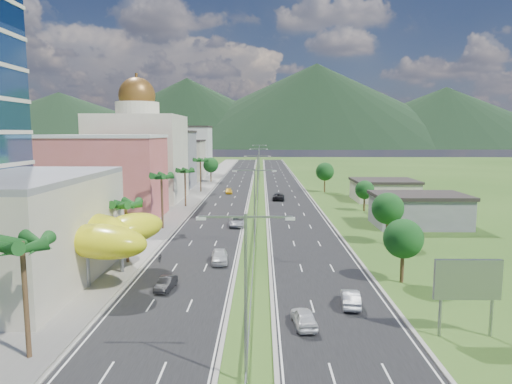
{
  "coord_description": "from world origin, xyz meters",
  "views": [
    {
      "loc": [
        0.98,
        -52.38,
        15.89
      ],
      "look_at": [
        0.13,
        16.17,
        7.0
      ],
      "focal_mm": 32.0,
      "sensor_mm": 36.0,
      "label": 1
    }
  ],
  "objects": [
    {
      "name": "streetlight_median_b",
      "position": [
        0.0,
        10.0,
        6.75
      ],
      "size": [
        6.04,
        0.25,
        11.0
      ],
      "color": "gray",
      "rests_on": "ground"
    },
    {
      "name": "leafy_tree_lfar",
      "position": [
        -15.5,
        95.0,
        5.58
      ],
      "size": [
        4.9,
        4.9,
        8.05
      ],
      "color": "#47301C",
      "rests_on": "ground"
    },
    {
      "name": "sidewalk_left",
      "position": [
        -17.0,
        90.0,
        0.06
      ],
      "size": [
        7.0,
        260.0,
        0.12
      ],
      "primitive_type": "cube",
      "color": "gray",
      "rests_on": "ground"
    },
    {
      "name": "motorcycle",
      "position": [
        -11.75,
        3.05,
        0.63
      ],
      "size": [
        0.69,
        1.88,
        1.18
      ],
      "primitive_type": "imported",
      "rotation": [
        0.0,
        0.0,
        0.07
      ],
      "color": "black",
      "rests_on": "road_left"
    },
    {
      "name": "shed_near",
      "position": [
        28.0,
        25.0,
        2.5
      ],
      "size": [
        15.0,
        10.0,
        5.0
      ],
      "primitive_type": "cube",
      "color": "slate",
      "rests_on": "ground"
    },
    {
      "name": "leafy_tree_rd",
      "position": [
        18.0,
        70.0,
        5.58
      ],
      "size": [
        4.9,
        4.9,
        8.05
      ],
      "color": "#47301C",
      "rests_on": "ground"
    },
    {
      "name": "midrise_grey",
      "position": [
        -27.0,
        80.0,
        8.0
      ],
      "size": [
        16.0,
        15.0,
        16.0
      ],
      "primitive_type": "cube",
      "color": "slate",
      "rests_on": "ground"
    },
    {
      "name": "streetlight_median_a",
      "position": [
        0.0,
        -25.0,
        6.75
      ],
      "size": [
        6.04,
        0.25,
        11.0
      ],
      "color": "gray",
      "rests_on": "ground"
    },
    {
      "name": "car_yellow_far_left",
      "position": [
        -7.65,
        66.5,
        0.66
      ],
      "size": [
        2.21,
        4.46,
        1.25
      ],
      "primitive_type": "imported",
      "rotation": [
        0.0,
        0.0,
        0.11
      ],
      "color": "gold",
      "rests_on": "road_left"
    },
    {
      "name": "billboard",
      "position": [
        17.0,
        -18.0,
        4.42
      ],
      "size": [
        5.2,
        0.35,
        6.2
      ],
      "color": "gray",
      "rests_on": "ground"
    },
    {
      "name": "streetlight_median_d",
      "position": [
        0.0,
        95.0,
        6.75
      ],
      "size": [
        6.04,
        0.25,
        11.0
      ],
      "color": "gray",
      "rests_on": "ground"
    },
    {
      "name": "car_dark_far_right",
      "position": [
        5.02,
        55.21,
        0.84
      ],
      "size": [
        3.07,
        5.95,
        1.6
      ],
      "primitive_type": "imported",
      "rotation": [
        0.0,
        0.0,
        3.07
      ],
      "color": "black",
      "rests_on": "road_right"
    },
    {
      "name": "ground",
      "position": [
        0.0,
        0.0,
        0.0
      ],
      "size": [
        500.0,
        500.0,
        0.0
      ],
      "primitive_type": "plane",
      "color": "#2D5119",
      "rests_on": "ground"
    },
    {
      "name": "palm_tree_d",
      "position": [
        -15.5,
        45.0,
        7.54
      ],
      "size": [
        3.6,
        3.6,
        8.6
      ],
      "color": "#47301C",
      "rests_on": "ground"
    },
    {
      "name": "midrise_white",
      "position": [
        -27.0,
        125.0,
        9.0
      ],
      "size": [
        16.0,
        15.0,
        18.0
      ],
      "primitive_type": "cube",
      "color": "silver",
      "rests_on": "ground"
    },
    {
      "name": "palm_tree_e",
      "position": [
        -15.5,
        70.0,
        8.31
      ],
      "size": [
        3.6,
        3.6,
        9.4
      ],
      "color": "#47301C",
      "rests_on": "ground"
    },
    {
      "name": "car_silver_right",
      "position": [
        9.22,
        -11.86,
        0.77
      ],
      "size": [
        2.04,
        4.59,
        1.47
      ],
      "primitive_type": "imported",
      "rotation": [
        0.0,
        0.0,
        3.03
      ],
      "color": "#B5B8BD",
      "rests_on": "road_right"
    },
    {
      "name": "domed_building",
      "position": [
        -28.0,
        55.0,
        11.35
      ],
      "size": [
        20.0,
        20.0,
        28.7
      ],
      "color": "beige",
      "rests_on": "ground"
    },
    {
      "name": "streetlight_median_e",
      "position": [
        0.0,
        140.0,
        6.75
      ],
      "size": [
        6.04,
        0.25,
        11.0
      ],
      "color": "gray",
      "rests_on": "ground"
    },
    {
      "name": "median_guardrail",
      "position": [
        0.0,
        71.99,
        0.62
      ],
      "size": [
        0.1,
        216.06,
        0.76
      ],
      "color": "gray",
      "rests_on": "ground"
    },
    {
      "name": "palm_tree_a",
      "position": [
        -15.5,
        -22.0,
        8.02
      ],
      "size": [
        3.6,
        3.6,
        9.1
      ],
      "color": "#47301C",
      "rests_on": "ground"
    },
    {
      "name": "road_left",
      "position": [
        -7.5,
        90.0,
        0.02
      ],
      "size": [
        11.0,
        260.0,
        0.04
      ],
      "primitive_type": "cube",
      "color": "black",
      "rests_on": "ground"
    },
    {
      "name": "leafy_tree_rc",
      "position": [
        22.0,
        40.0,
        4.37
      ],
      "size": [
        3.85,
        3.85,
        6.33
      ],
      "color": "#47301C",
      "rests_on": "ground"
    },
    {
      "name": "lime_canopy",
      "position": [
        -20.0,
        -4.0,
        4.99
      ],
      "size": [
        18.0,
        15.0,
        7.4
      ],
      "color": "yellow",
      "rests_on": "ground"
    },
    {
      "name": "leafy_tree_ra",
      "position": [
        16.0,
        -5.0,
        4.78
      ],
      "size": [
        4.2,
        4.2,
        6.9
      ],
      "color": "#47301C",
      "rests_on": "ground"
    },
    {
      "name": "mountain_ridge",
      "position": [
        60.0,
        450.0,
        0.0
      ],
      "size": [
        860.0,
        140.0,
        90.0
      ],
      "primitive_type": null,
      "color": "black",
      "rests_on": "ground"
    },
    {
      "name": "palm_tree_b",
      "position": [
        -15.5,
        2.0,
        7.06
      ],
      "size": [
        3.6,
        3.6,
        8.1
      ],
      "color": "#47301C",
      "rests_on": "ground"
    },
    {
      "name": "road_right",
      "position": [
        7.5,
        90.0,
        0.02
      ],
      "size": [
        11.0,
        260.0,
        0.04
      ],
      "primitive_type": "cube",
      "color": "black",
      "rests_on": "ground"
    },
    {
      "name": "palm_tree_c",
      "position": [
        -15.5,
        22.0,
        8.5
      ],
      "size": [
        3.6,
        3.6,
        9.6
      ],
      "color": "#47301C",
      "rests_on": "ground"
    },
    {
      "name": "car_white_near_left",
      "position": [
        -4.18,
        2.1,
        0.87
      ],
      "size": [
        2.38,
        5.0,
        1.65
      ],
      "primitive_type": "imported",
      "rotation": [
        0.0,
        0.0,
        0.09
      ],
      "color": "silver",
      "rests_on": "road_left"
    },
    {
      "name": "car_dark_left",
      "position": [
        -8.76,
        -7.65,
        0.69
      ],
      "size": [
        1.83,
        4.06,
        1.29
      ],
      "primitive_type": "imported",
      "rotation": [
        0.0,
        0.0,
        -0.12
      ],
      "color": "black",
      "rests_on": "road_left"
    },
    {
      "name": "pink_shophouse",
      "position": [
        -28.0,
        32.0,
        7.5
      ],
      "size": [
        20.0,
        15.0,
        15.0
      ],
      "primitive_type": "cube",
      "color": "#C95C52",
      "rests_on": "ground"
    },
    {
      "name": "shed_far",
      "position": [
        30.0,
        55.0,
        2.2
      ],
      "size": [
        14.0,
        12.0,
        4.4
      ],
      "primitive_type": "cube",
      "color": "#B8AE98",
      "rests_on": "ground"
    },
    {
      "name": "leafy_tree_rb",
      "position": [
        19.0,
        12.0,
        5.18
      ],
      "size": [
        4.55,
        4.55,
        7.47
      ],
      "color": "#47301C",
      "rests_on": "ground"
    },
    {
      "name": "streetlight_median_c",
      "position": [
        0.0,
        50.0,
        6.75
      ],
      "size": [
        6.04,
        0.25,
        11.0
      ],
      "color": "gray",
      "rests_on": "ground"
    },
    {
      "name": "car_white_near_right",
      "position": [
        4.49,
        -16.36,
        0.78
      ],
      "size": [
        2.16,
        4.48,
        1.48
      ],
      "primitive_type": "imported",
      "rotation": [
        0.0,
        0.0,
        3.24
      ],
      "color": "silver",
      "rests_on": "road_right"
    },
    {
      "name": "midrise_beige",
      "position": [
        -27.0,
        102.0,
        6.5
      ],
      "size": [
        16.0,
        15.0,
        13.0
      ],
      "primitive_type": "cube",
      "color": "#B8AE98",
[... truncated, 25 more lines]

